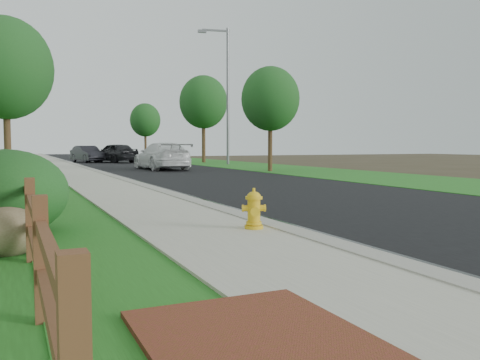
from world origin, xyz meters
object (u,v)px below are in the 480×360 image
fire_hydrant (254,210)px  dark_car_mid (115,153)px  white_suv (162,156)px  ranch_fence (24,192)px  streetlight (225,88)px

fire_hydrant → dark_car_mid: bearing=83.2°
white_suv → ranch_fence: bearing=64.8°
fire_hydrant → streetlight: (10.96, 27.43, 5.30)m
fire_hydrant → white_suv: white_suv is taller
ranch_fence → fire_hydrant: ranch_fence is taller
white_suv → dark_car_mid: 13.11m
fire_hydrant → white_suv: bearing=78.3°
fire_hydrant → white_suv: size_ratio=0.12×
dark_car_mid → streetlight: 11.31m
fire_hydrant → white_suv: 22.43m
ranch_fence → white_suv: white_suv is taller
white_suv → dark_car_mid: (-0.34, 13.11, 0.01)m
white_suv → dark_car_mid: size_ratio=1.16×
ranch_fence → white_suv: bearing=67.2°
ranch_fence → white_suv: 20.78m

